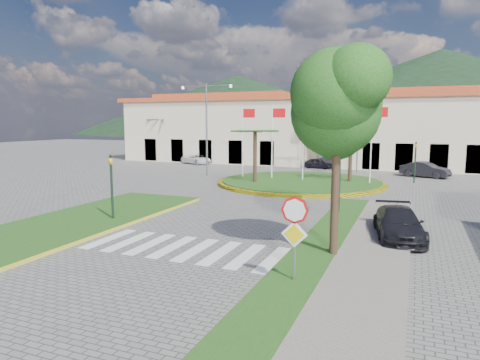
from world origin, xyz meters
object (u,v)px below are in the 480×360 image
at_px(stop_sign, 295,226).
at_px(roundabout_island, 301,182).
at_px(car_dark_b, 425,170).
at_px(car_side_right, 399,224).
at_px(car_dark_a, 318,163).
at_px(deciduous_tree, 338,108).
at_px(white_van, 196,159).

bearing_deg(stop_sign, roundabout_island, 103.73).
bearing_deg(car_dark_b, stop_sign, -168.53).
distance_m(roundabout_island, car_side_right, 15.44).
height_order(car_dark_a, car_side_right, car_side_right).
bearing_deg(deciduous_tree, stop_sign, -101.18).
xyz_separation_m(car_dark_a, car_dark_b, (9.96, -3.44, 0.13)).
xyz_separation_m(stop_sign, white_van, (-19.68, 30.86, -1.26)).
distance_m(stop_sign, white_van, 36.62).
distance_m(roundabout_island, car_dark_a, 11.51).
bearing_deg(car_dark_b, deciduous_tree, -168.13).
height_order(stop_sign, deciduous_tree, deciduous_tree).
distance_m(deciduous_tree, car_dark_a, 29.58).
height_order(stop_sign, car_dark_a, stop_sign).
bearing_deg(roundabout_island, deciduous_tree, -72.09).
distance_m(stop_sign, deciduous_tree, 4.59).
bearing_deg(stop_sign, car_dark_b, 82.02).
xyz_separation_m(roundabout_island, white_van, (-14.78, 10.83, 0.36)).
height_order(deciduous_tree, car_dark_a, deciduous_tree).
relative_size(roundabout_island, car_side_right, 2.95).
bearing_deg(car_side_right, car_dark_b, 76.65).
bearing_deg(car_side_right, deciduous_tree, -129.52).
xyz_separation_m(deciduous_tree, car_dark_b, (3.33, 25.00, -4.52)).
height_order(roundabout_island, car_dark_b, roundabout_island).
relative_size(car_dark_a, car_side_right, 0.71).
distance_m(car_dark_b, car_side_right, 21.54).
relative_size(deciduous_tree, car_dark_b, 1.70).
distance_m(roundabout_island, stop_sign, 20.69).
bearing_deg(roundabout_island, car_side_right, -60.95).
height_order(roundabout_island, car_side_right, roundabout_island).
bearing_deg(car_dark_b, white_van, 102.63).
bearing_deg(car_side_right, roundabout_island, 109.24).
height_order(deciduous_tree, car_dark_b, deciduous_tree).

